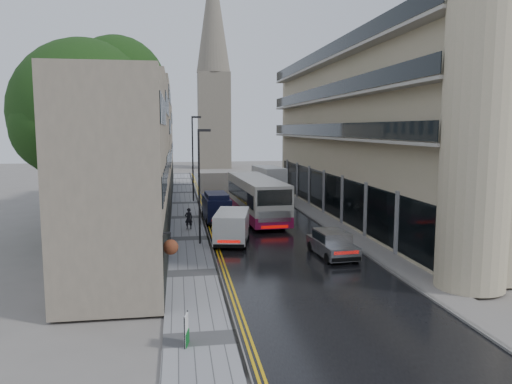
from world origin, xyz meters
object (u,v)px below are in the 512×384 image
object	(u,v)px
tree_near	(86,138)
estate_sign	(186,330)
white_van	(215,232)
lamp_post_near	(199,187)
silver_hatchback	(328,250)
navy_van	(208,210)
lamp_post_far	(193,159)
cream_bus	(249,205)
pedestrian	(189,219)
white_lorry	(262,187)
tree_far	(115,143)

from	to	relation	value
tree_near	estate_sign	size ratio (longest dim) A/B	12.87
white_van	lamp_post_near	size ratio (longest dim) A/B	0.64
lamp_post_near	white_van	bearing A→B (deg)	-56.39
silver_hatchback	navy_van	size ratio (longest dim) A/B	0.87
navy_van	lamp_post_far	distance (m)	13.26
lamp_post_far	silver_hatchback	bearing A→B (deg)	-87.84
cream_bus	lamp_post_far	xyz separation A→B (m)	(-3.85, 14.00, 2.71)
white_van	pedestrian	size ratio (longest dim) A/B	2.99
white_van	estate_sign	size ratio (longest dim) A/B	4.41
pedestrian	lamp_post_near	distance (m)	5.66
white_lorry	pedestrian	distance (m)	13.38
lamp_post_far	navy_van	bearing A→B (deg)	-99.68
tree_near	lamp_post_near	bearing A→B (deg)	-18.58
tree_near	pedestrian	distance (m)	9.31
navy_van	lamp_post_near	size ratio (longest dim) A/B	0.65
silver_hatchback	lamp_post_far	xyz separation A→B (m)	(-6.72, 25.10, 3.64)
white_lorry	white_van	size ratio (longest dim) A/B	1.50
tree_far	white_van	size ratio (longest dim) A/B	2.62
tree_near	lamp_post_near	world-z (taller)	tree_near
navy_van	lamp_post_near	world-z (taller)	lamp_post_near
tree_near	navy_van	world-z (taller)	tree_near
silver_hatchback	lamp_post_far	world-z (taller)	lamp_post_far
white_lorry	silver_hatchback	distance (m)	21.61
white_lorry	silver_hatchback	xyz separation A→B (m)	(0.07, -21.58, -1.08)
tree_near	estate_sign	xyz separation A→B (m)	(6.13, -17.87, -6.29)
tree_far	silver_hatchback	bearing A→B (deg)	-56.67
tree_far	cream_bus	world-z (taller)	tree_far
lamp_post_far	estate_sign	size ratio (longest dim) A/B	8.03
pedestrian	lamp_post_far	size ratio (longest dim) A/B	0.18
tree_near	lamp_post_far	bearing A→B (deg)	66.15
lamp_post_far	estate_sign	world-z (taller)	lamp_post_far
tree_near	estate_sign	bearing A→B (deg)	-71.06
cream_bus	silver_hatchback	xyz separation A→B (m)	(2.87, -11.10, -0.93)
tree_near	white_van	xyz separation A→B (m)	(8.20, -3.54, -5.85)
white_lorry	estate_sign	xyz separation A→B (m)	(-8.01, -31.30, -1.23)
navy_van	pedestrian	bearing A→B (deg)	-133.73
tree_far	navy_van	bearing A→B (deg)	-48.42
white_lorry	tree_far	bearing A→B (deg)	174.45
lamp_post_near	estate_sign	bearing A→B (deg)	-100.32
white_lorry	white_van	world-z (taller)	white_lorry
tree_near	cream_bus	size ratio (longest dim) A/B	1.10
cream_bus	navy_van	bearing A→B (deg)	156.86
estate_sign	lamp_post_far	bearing A→B (deg)	98.59
navy_van	lamp_post_far	size ratio (longest dim) A/B	0.56
navy_van	pedestrian	world-z (taller)	navy_van
tree_near	lamp_post_far	distance (m)	18.70
cream_bus	tree_near	bearing A→B (deg)	-168.53
cream_bus	white_van	xyz separation A→B (m)	(-3.14, -6.50, -0.65)
tree_far	tree_near	bearing A→B (deg)	-91.32
tree_near	silver_hatchback	world-z (taller)	tree_near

